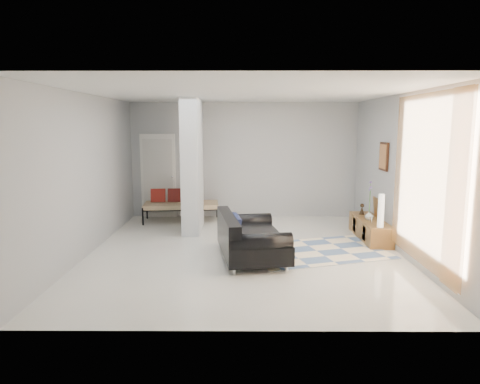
{
  "coord_description": "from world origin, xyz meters",
  "views": [
    {
      "loc": [
        -0.04,
        -7.44,
        2.26
      ],
      "look_at": [
        -0.08,
        0.6,
        0.99
      ],
      "focal_mm": 32.0,
      "sensor_mm": 36.0,
      "label": 1
    }
  ],
  "objects": [
    {
      "name": "wall_back",
      "position": [
        0.0,
        3.0,
        1.4
      ],
      "size": [
        6.0,
        0.0,
        6.0
      ],
      "primitive_type": "plane",
      "rotation": [
        1.57,
        0.0,
        0.0
      ],
      "color": "#ADAFB1",
      "rests_on": "ground"
    },
    {
      "name": "hallway_door",
      "position": [
        -2.1,
        2.96,
        1.02
      ],
      "size": [
        0.85,
        0.06,
        2.04
      ],
      "primitive_type": "cube",
      "color": "white",
      "rests_on": "floor"
    },
    {
      "name": "loveseat",
      "position": [
        0.06,
        -0.38,
        0.35
      ],
      "size": [
        1.28,
        1.87,
        0.76
      ],
      "rotation": [
        0.0,
        0.0,
        0.16
      ],
      "color": "silver",
      "rests_on": "floor"
    },
    {
      "name": "curtain",
      "position": [
        2.67,
        -1.15,
        1.45
      ],
      "size": [
        0.0,
        2.55,
        2.55
      ],
      "primitive_type": "plane",
      "rotation": [
        1.57,
        0.0,
        1.57
      ],
      "color": "orange",
      "rests_on": "wall_right"
    },
    {
      "name": "ceiling",
      "position": [
        0.0,
        0.0,
        2.8
      ],
      "size": [
        6.0,
        6.0,
        0.0
      ],
      "primitive_type": "plane",
      "rotation": [
        3.14,
        0.0,
        0.0
      ],
      "color": "white",
      "rests_on": "wall_back"
    },
    {
      "name": "floor",
      "position": [
        0.0,
        0.0,
        0.0
      ],
      "size": [
        6.0,
        6.0,
        0.0
      ],
      "primitive_type": "plane",
      "color": "white",
      "rests_on": "ground"
    },
    {
      "name": "bronze_figurine",
      "position": [
        2.47,
        1.36,
        0.51
      ],
      "size": [
        0.12,
        0.12,
        0.23
      ],
      "primitive_type": null,
      "rotation": [
        0.0,
        0.0,
        -0.1
      ],
      "color": "#322416",
      "rests_on": "media_console"
    },
    {
      "name": "wall_right",
      "position": [
        2.75,
        0.0,
        1.4
      ],
      "size": [
        0.0,
        6.0,
        6.0
      ],
      "primitive_type": "plane",
      "rotation": [
        1.57,
        0.0,
        -1.57
      ],
      "color": "#ADAFB1",
      "rests_on": "ground"
    },
    {
      "name": "media_console",
      "position": [
        2.52,
        0.9,
        0.21
      ],
      "size": [
        0.45,
        1.61,
        0.8
      ],
      "color": "brown",
      "rests_on": "floor"
    },
    {
      "name": "wall_front",
      "position": [
        0.0,
        -3.0,
        1.4
      ],
      "size": [
        6.0,
        0.0,
        6.0
      ],
      "primitive_type": "plane",
      "rotation": [
        -1.57,
        0.0,
        0.0
      ],
      "color": "#ADAFB1",
      "rests_on": "ground"
    },
    {
      "name": "cylinder_lamp",
      "position": [
        2.5,
        0.24,
        0.71
      ],
      "size": [
        0.11,
        0.11,
        0.61
      ],
      "primitive_type": "cylinder",
      "color": "silver",
      "rests_on": "media_console"
    },
    {
      "name": "partition_column",
      "position": [
        -1.1,
        1.6,
        1.4
      ],
      "size": [
        0.35,
        1.2,
        2.8
      ],
      "primitive_type": "cube",
      "color": "silver",
      "rests_on": "floor"
    },
    {
      "name": "daybed",
      "position": [
        -1.51,
        2.47,
        0.42
      ],
      "size": [
        1.79,
        0.88,
        0.77
      ],
      "rotation": [
        0.0,
        0.0,
        0.09
      ],
      "color": "black",
      "rests_on": "floor"
    },
    {
      "name": "area_rug",
      "position": [
        1.3,
        0.02,
        0.01
      ],
      "size": [
        2.76,
        2.22,
        0.01
      ],
      "primitive_type": "cube",
      "rotation": [
        0.0,
        0.0,
        0.29
      ],
      "color": "beige",
      "rests_on": "floor"
    },
    {
      "name": "wall_art",
      "position": [
        2.72,
        0.9,
        1.65
      ],
      "size": [
        0.04,
        0.45,
        0.55
      ],
      "primitive_type": "cube",
      "color": "#3A1C0F",
      "rests_on": "wall_right"
    },
    {
      "name": "vase",
      "position": [
        2.47,
        0.84,
        0.49
      ],
      "size": [
        0.19,
        0.19,
        0.17
      ],
      "primitive_type": "imported",
      "rotation": [
        0.0,
        0.0,
        0.15
      ],
      "color": "silver",
      "rests_on": "media_console"
    },
    {
      "name": "wall_left",
      "position": [
        -2.75,
        0.0,
        1.4
      ],
      "size": [
        0.0,
        6.0,
        6.0
      ],
      "primitive_type": "plane",
      "rotation": [
        1.57,
        0.0,
        1.57
      ],
      "color": "#ADAFB1",
      "rests_on": "ground"
    }
  ]
}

